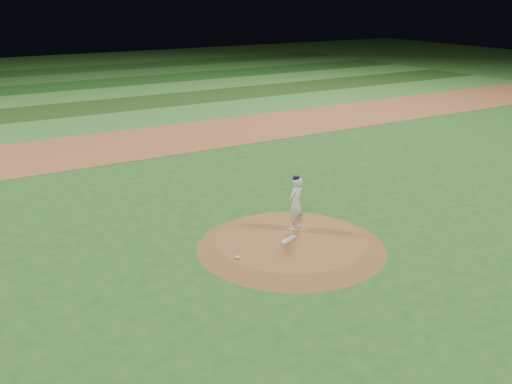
# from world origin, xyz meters

# --- Properties ---
(ground) EXTENTS (120.00, 120.00, 0.00)m
(ground) POSITION_xyz_m (0.00, 0.00, 0.00)
(ground) COLOR #2A601F
(ground) RESTS_ON ground
(infield_dirt_band) EXTENTS (70.00, 6.00, 0.02)m
(infield_dirt_band) POSITION_xyz_m (0.00, 14.00, 0.01)
(infield_dirt_band) COLOR #9E5A31
(infield_dirt_band) RESTS_ON ground
(outfield_stripe_0) EXTENTS (70.00, 5.00, 0.02)m
(outfield_stripe_0) POSITION_xyz_m (0.00, 19.50, 0.01)
(outfield_stripe_0) COLOR #387D2D
(outfield_stripe_0) RESTS_ON ground
(outfield_stripe_1) EXTENTS (70.00, 5.00, 0.02)m
(outfield_stripe_1) POSITION_xyz_m (0.00, 24.50, 0.01)
(outfield_stripe_1) COLOR #214616
(outfield_stripe_1) RESTS_ON ground
(outfield_stripe_2) EXTENTS (70.00, 5.00, 0.02)m
(outfield_stripe_2) POSITION_xyz_m (0.00, 29.50, 0.01)
(outfield_stripe_2) COLOR #3A7C2D
(outfield_stripe_2) RESTS_ON ground
(outfield_stripe_3) EXTENTS (70.00, 5.00, 0.02)m
(outfield_stripe_3) POSITION_xyz_m (0.00, 34.50, 0.01)
(outfield_stripe_3) COLOR #1B4917
(outfield_stripe_3) RESTS_ON ground
(outfield_stripe_4) EXTENTS (70.00, 5.00, 0.02)m
(outfield_stripe_4) POSITION_xyz_m (0.00, 39.50, 0.01)
(outfield_stripe_4) COLOR #2E6324
(outfield_stripe_4) RESTS_ON ground
(outfield_stripe_5) EXTENTS (70.00, 5.00, 0.02)m
(outfield_stripe_5) POSITION_xyz_m (0.00, 44.50, 0.01)
(outfield_stripe_5) COLOR #1C4817
(outfield_stripe_5) RESTS_ON ground
(pitchers_mound) EXTENTS (5.50, 5.50, 0.25)m
(pitchers_mound) POSITION_xyz_m (0.00, 0.00, 0.12)
(pitchers_mound) COLOR #8F5C2C
(pitchers_mound) RESTS_ON ground
(pitching_rubber) EXTENTS (0.66, 0.42, 0.03)m
(pitching_rubber) POSITION_xyz_m (-0.11, -0.02, 0.27)
(pitching_rubber) COLOR white
(pitching_rubber) RESTS_ON pitchers_mound
(rosin_bag) EXTENTS (0.13, 0.13, 0.07)m
(rosin_bag) POSITION_xyz_m (-1.97, -0.32, 0.29)
(rosin_bag) COLOR silver
(rosin_bag) RESTS_ON pitchers_mound
(pitcher_on_mound) EXTENTS (0.70, 0.59, 1.70)m
(pitcher_on_mound) POSITION_xyz_m (0.51, 0.55, 1.09)
(pitcher_on_mound) COLOR white
(pitcher_on_mound) RESTS_ON pitchers_mound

